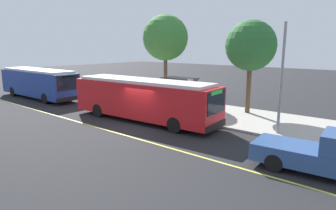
# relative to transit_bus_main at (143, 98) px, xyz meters

# --- Properties ---
(ground_plane) EXTENTS (120.00, 120.00, 0.00)m
(ground_plane) POSITION_rel_transit_bus_main_xyz_m (0.85, -1.01, -1.62)
(ground_plane) COLOR #232326
(sidewalk_curb) EXTENTS (44.00, 6.40, 0.15)m
(sidewalk_curb) POSITION_rel_transit_bus_main_xyz_m (0.85, 4.99, -1.54)
(sidewalk_curb) COLOR #A8A399
(sidewalk_curb) RESTS_ON ground_plane
(lane_stripe_center) EXTENTS (36.00, 0.14, 0.01)m
(lane_stripe_center) POSITION_rel_transit_bus_main_xyz_m (0.85, -3.21, -1.61)
(lane_stripe_center) COLOR #E0D64C
(lane_stripe_center) RESTS_ON ground_plane
(transit_bus_main) EXTENTS (11.62, 3.28, 2.95)m
(transit_bus_main) POSITION_rel_transit_bus_main_xyz_m (0.00, 0.00, 0.00)
(transit_bus_main) COLOR red
(transit_bus_main) RESTS_ON ground_plane
(transit_bus_second) EXTENTS (10.93, 2.73, 2.95)m
(transit_bus_second) POSITION_rel_transit_bus_main_xyz_m (-14.63, -0.26, -0.00)
(transit_bus_second) COLOR navy
(transit_bus_second) RESTS_ON ground_plane
(pickup_truck) EXTENTS (5.54, 2.42, 1.85)m
(pickup_truck) POSITION_rel_transit_bus_main_xyz_m (12.09, -1.58, -0.76)
(pickup_truck) COLOR #2D4C84
(pickup_truck) RESTS_ON ground_plane
(bus_shelter) EXTENTS (2.90, 1.60, 2.48)m
(bus_shelter) POSITION_rel_transit_bus_main_xyz_m (-0.72, 5.04, 0.30)
(bus_shelter) COLOR #333338
(bus_shelter) RESTS_ON sidewalk_curb
(waiting_bench) EXTENTS (1.60, 0.48, 0.95)m
(waiting_bench) POSITION_rel_transit_bus_main_xyz_m (-0.61, 5.13, -0.98)
(waiting_bench) COLOR brown
(waiting_bench) RESTS_ON sidewalk_curb
(route_sign_post) EXTENTS (0.44, 0.08, 2.80)m
(route_sign_post) POSITION_rel_transit_bus_main_xyz_m (2.38, 2.35, 0.34)
(route_sign_post) COLOR #333338
(route_sign_post) RESTS_ON sidewalk_curb
(pedestrian_commuter) EXTENTS (0.24, 0.40, 1.69)m
(pedestrian_commuter) POSITION_rel_transit_bus_main_xyz_m (-0.16, 2.80, -0.50)
(pedestrian_commuter) COLOR #282D47
(pedestrian_commuter) RESTS_ON sidewalk_curb
(street_tree_near_shelter) EXTENTS (3.77, 3.77, 6.99)m
(street_tree_near_shelter) POSITION_rel_transit_bus_main_xyz_m (4.80, 6.60, 3.61)
(street_tree_near_shelter) COLOR brown
(street_tree_near_shelter) RESTS_ON sidewalk_curb
(street_tree_upstreet) EXTENTS (4.31, 4.31, 8.01)m
(street_tree_upstreet) POSITION_rel_transit_bus_main_xyz_m (-4.13, 7.28, 4.36)
(street_tree_upstreet) COLOR brown
(street_tree_upstreet) RESTS_ON sidewalk_curb
(utility_pole) EXTENTS (0.16, 0.16, 6.40)m
(utility_pole) POSITION_rel_transit_bus_main_xyz_m (8.59, 2.61, 1.73)
(utility_pole) COLOR gray
(utility_pole) RESTS_ON sidewalk_curb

